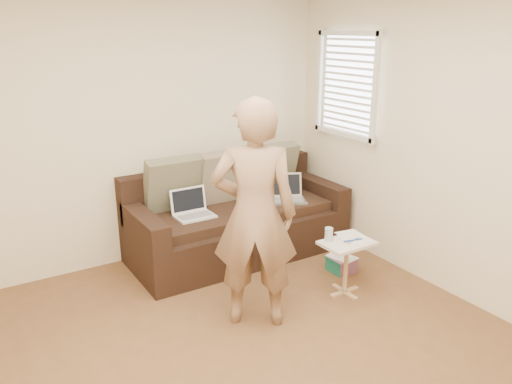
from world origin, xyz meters
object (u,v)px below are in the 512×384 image
laptop_silver (288,201)px  striped_box (342,264)px  laptop_white (195,217)px  drinking_glass (329,234)px  sofa (238,215)px  person (254,215)px  side_table (346,268)px

laptop_silver → striped_box: bearing=-55.3°
laptop_white → drinking_glass: (0.76, -1.07, 0.03)m
sofa → striped_box: sofa is taller
drinking_glass → striped_box: drinking_glass is taller
sofa → person: size_ratio=1.22×
laptop_white → sofa: bearing=5.8°
laptop_silver → person: size_ratio=0.21×
laptop_silver → striped_box: laptop_silver is taller
sofa → drinking_glass: 1.16m
laptop_white → drinking_glass: 1.32m
sofa → striped_box: (0.64, -0.88, -0.35)m
drinking_glass → sofa: bearing=102.9°
laptop_silver → person: (-1.04, -1.03, 0.38)m
sofa → laptop_silver: (0.52, -0.14, 0.10)m
sofa → striped_box: size_ratio=9.11×
person → drinking_glass: bearing=-143.5°
laptop_white → side_table: bearing=-52.7°
sofa → person: 1.37m
laptop_silver → drinking_glass: size_ratio=3.16×
laptop_silver → side_table: bearing=-71.9°
laptop_silver → laptop_white: size_ratio=1.04×
side_table → drinking_glass: drinking_glass is taller
sofa → side_table: size_ratio=4.46×
person → side_table: (0.91, -0.06, -0.66)m
sofa → laptop_white: bearing=-174.5°
laptop_silver → striped_box: 0.87m
laptop_silver → laptop_white: laptop_white is taller
drinking_glass → striped_box: (0.39, 0.24, -0.48)m
sofa → striped_box: bearing=-53.9°
sofa → striped_box: 1.15m
person → striped_box: person is taller
laptop_silver → side_table: (-0.13, -1.08, -0.27)m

